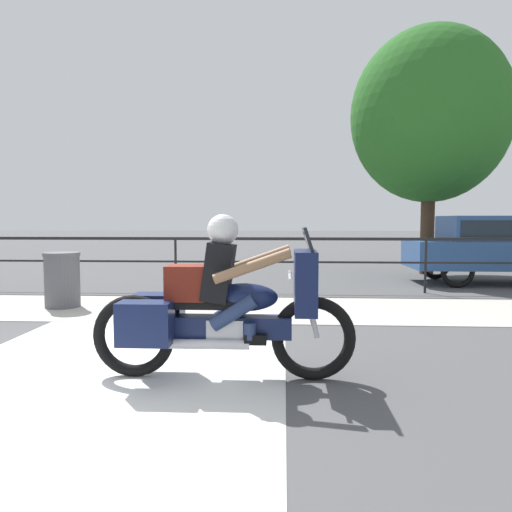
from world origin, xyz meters
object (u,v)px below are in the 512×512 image
parked_car (502,245)px  trash_bin (62,280)px  tree_behind_sign (430,116)px  motorcycle (221,305)px

parked_car → trash_bin: (-8.78, -3.63, -0.44)m
parked_car → tree_behind_sign: tree_behind_sign is taller
parked_car → trash_bin: bearing=-161.5°
tree_behind_sign → motorcycle: bearing=-115.9°
motorcycle → trash_bin: size_ratio=2.65×
motorcycle → tree_behind_sign: (4.47, 9.23, 3.56)m
trash_bin → tree_behind_sign: bearing=36.4°
motorcycle → trash_bin: bearing=133.4°
parked_car → tree_behind_sign: size_ratio=0.67×
trash_bin → tree_behind_sign: (7.63, 5.63, 3.78)m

